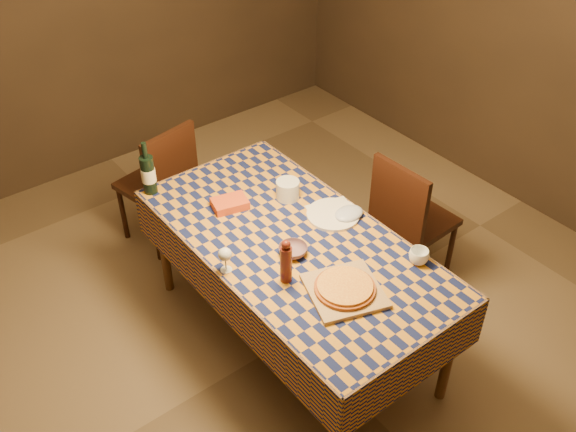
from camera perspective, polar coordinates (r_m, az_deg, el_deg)
The scene contains 16 objects.
room at distance 3.07m, azimuth 0.57°, elevation 6.17°, with size 5.00×5.10×2.70m.
dining_table at distance 3.46m, azimuth 0.51°, elevation -3.10°, with size 0.94×1.84×0.77m.
cutting_board at distance 3.12m, azimuth 5.05°, elevation -6.64°, with size 0.34×0.34×0.02m, color #A37E4C.
pizza at distance 3.11m, azimuth 5.08°, elevation -6.31°, with size 0.32×0.32×0.03m.
pepper_mill at distance 3.10m, azimuth -0.18°, elevation -4.11°, with size 0.08×0.08×0.25m.
bowl at distance 3.31m, azimuth 0.44°, elevation -3.07°, with size 0.15×0.15×0.05m, color #694B58.
wine_glass at distance 3.18m, azimuth -5.61°, elevation -3.49°, with size 0.07×0.07×0.14m.
wine_bottle at distance 3.77m, azimuth -12.31°, elevation 3.68°, with size 0.08×0.08×0.33m.
deli_tub at distance 3.68m, azimuth -0.03°, elevation 2.36°, with size 0.13×0.13×0.11m, color silver.
takeout_container at distance 3.64m, azimuth -5.19°, elevation 1.11°, with size 0.20×0.14×0.05m, color #CE471B.
white_plate at distance 3.58m, azimuth 4.03°, elevation 0.13°, with size 0.30×0.30×0.02m, color white.
tumbler at distance 3.32m, azimuth 11.55°, elevation -3.54°, with size 0.10×0.10×0.08m, color white.
flour_patch at distance 3.62m, azimuth 3.87°, elevation 0.51°, with size 0.25×0.19×0.00m, color silver.
flour_bag at distance 3.56m, azimuth 5.43°, elevation 0.23°, with size 0.17×0.13×0.05m, color #AEBCDF.
chair_far at distance 4.37m, azimuth -11.12°, elevation 3.16°, with size 0.50×0.50×0.93m.
chair_right at distance 4.04m, azimuth 10.62°, elevation -0.00°, with size 0.45×0.44×0.93m.
Camera 1 is at (-1.62, -2.04, 2.97)m, focal length 40.00 mm.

